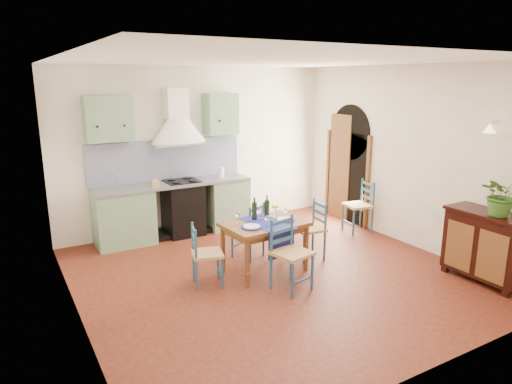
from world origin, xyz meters
The scene contains 13 objects.
floor centered at (0.00, 0.00, 0.00)m, with size 5.00×5.00×0.00m, color #40160D.
back_wall centered at (-0.47, 2.29, 1.05)m, with size 5.00×0.96×2.80m.
right_wall centered at (2.50, 0.28, 1.34)m, with size 0.26×5.00×2.80m.
left_wall centered at (-2.50, 0.00, 1.40)m, with size 0.04×5.00×2.80m, color white.
ceiling centered at (0.00, 0.00, 2.80)m, with size 5.00×5.00×0.01m, color white.
dining_table centered at (-0.06, 0.15, 0.62)m, with size 1.15×0.88×1.02m.
chair_near centered at (-0.07, -0.47, 0.47)m, with size 0.50×0.50×0.91m.
chair_far centered at (0.00, 0.70, 0.43)m, with size 0.51×0.51×0.83m.
chair_left centered at (-0.95, 0.15, 0.42)m, with size 0.47×0.47×0.81m.
chair_right centered at (0.78, 0.24, 0.44)m, with size 0.44×0.44×0.85m.
chair_spare centered at (2.23, 0.78, 0.47)m, with size 0.49×0.49×0.90m.
sideboard centered at (2.26, -1.55, 0.51)m, with size 0.50×1.05×0.94m.
potted_plant centered at (2.22, -1.69, 1.21)m, with size 0.49×0.43×0.55m, color #315F1D.
Camera 1 is at (-3.11, -4.86, 2.57)m, focal length 32.00 mm.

